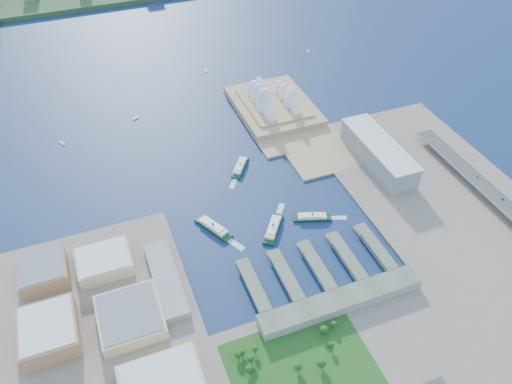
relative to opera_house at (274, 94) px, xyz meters
name	(u,v)px	position (x,y,z in m)	size (l,w,h in m)	color
ground	(282,231)	(-105.00, -280.00, -32.00)	(3000.00, 3000.00, 0.00)	#0E1F42
west_land	(105,359)	(-355.00, -385.00, -30.50)	(220.00, 390.00, 3.00)	gray
south_land	(362,365)	(-105.00, -490.00, -30.50)	(720.00, 180.00, 3.00)	gray
east_land	(453,209)	(135.00, -330.00, -30.50)	(240.00, 500.00, 3.00)	gray
peninsula	(279,114)	(2.50, -20.00, -30.50)	(135.00, 220.00, 3.00)	tan
opera_house	(274,94)	(0.00, 0.00, 0.00)	(134.00, 180.00, 58.00)	white
toaster_building	(378,153)	(90.00, -200.00, -11.50)	(45.00, 155.00, 35.00)	gray
expressway	(494,199)	(195.00, -340.00, -23.07)	(26.00, 340.00, 11.85)	gray
west_buildings	(97,324)	(-355.00, -350.00, -15.50)	(200.00, 280.00, 27.00)	#9F764F
ferry_wharves	(316,266)	(-91.00, -355.00, -27.35)	(184.00, 90.00, 9.30)	#546048
terminal_building	(341,301)	(-90.00, -415.00, -23.00)	(200.00, 28.00, 12.00)	gray
park	(302,363)	(-165.00, -470.00, -21.00)	(150.00, 110.00, 16.00)	#194714
ferry_a	(213,226)	(-189.82, -243.57, -26.34)	(15.25, 59.92, 11.33)	#0C321E
ferry_b	(240,165)	(-111.99, -134.31, -26.93)	(13.65, 53.62, 10.14)	#0C321E
ferry_c	(273,227)	(-115.48, -274.40, -26.49)	(14.83, 58.27, 11.02)	#0C321E
ferry_d	(312,216)	(-57.32, -273.82, -27.05)	(13.32, 52.32, 9.89)	#0C321E
boat_a	(62,143)	(-361.94, 30.21, -30.81)	(3.09, 12.38, 2.39)	white
boat_b	(136,118)	(-235.73, 60.07, -30.65)	(3.50, 10.01, 2.70)	white
boat_c	(308,51)	(156.08, 181.39, -30.61)	(3.60, 12.35, 2.78)	white
boat_e	(206,70)	(-72.18, 180.14, -30.63)	(3.54, 11.13, 2.73)	white
car_b	(503,199)	(199.00, -349.39, -16.55)	(1.27, 3.64, 1.20)	slate
car_c	(477,176)	(199.00, -296.34, -16.51)	(1.81, 4.44, 1.29)	slate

